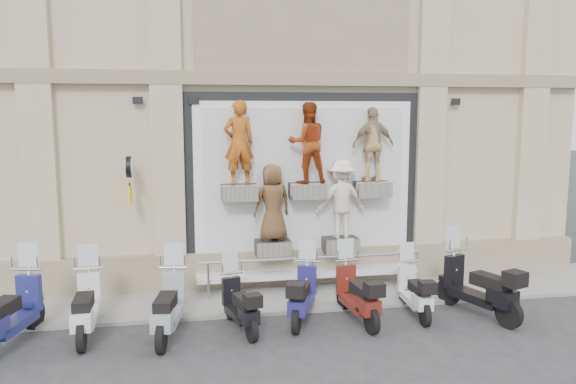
% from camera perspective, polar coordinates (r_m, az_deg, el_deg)
% --- Properties ---
extents(ground, '(90.00, 90.00, 0.00)m').
position_cam_1_polar(ground, '(10.96, 4.92, -13.88)').
color(ground, '#2C2C2F').
rests_on(ground, ground).
extents(sidewalk, '(16.00, 2.20, 0.08)m').
position_cam_1_polar(sidewalk, '(12.86, 2.40, -10.30)').
color(sidewalk, gray).
rests_on(sidewalk, ground).
extents(building, '(14.00, 8.60, 12.00)m').
position_cam_1_polar(building, '(17.12, -1.26, 14.47)').
color(building, '#C3B18E').
rests_on(building, ground).
extents(shop_vitrine, '(5.60, 0.83, 4.30)m').
position_cam_1_polar(shop_vitrine, '(12.94, 2.16, 0.80)').
color(shop_vitrine, black).
rests_on(shop_vitrine, ground).
extents(guard_rail, '(5.06, 0.10, 0.93)m').
position_cam_1_polar(guard_rail, '(12.64, 2.51, -8.61)').
color(guard_rail, '#9EA0A5').
rests_on(guard_rail, ground).
extents(clock_sign_bracket, '(0.10, 0.80, 1.02)m').
position_cam_1_polar(clock_sign_bracket, '(12.38, -15.82, 1.79)').
color(clock_sign_bracket, black).
rests_on(clock_sign_bracket, ground).
extents(scooter_a, '(1.11, 2.18, 1.70)m').
position_cam_1_polar(scooter_a, '(11.12, -26.39, -9.73)').
color(scooter_a, navy).
rests_on(scooter_a, ground).
extents(scooter_b, '(0.64, 1.97, 1.58)m').
position_cam_1_polar(scooter_b, '(11.05, -19.91, -9.79)').
color(scooter_b, silver).
rests_on(scooter_b, ground).
extents(scooter_c, '(0.89, 2.05, 1.61)m').
position_cam_1_polar(scooter_c, '(10.62, -12.06, -10.13)').
color(scooter_c, gray).
rests_on(scooter_c, ground).
extents(scooter_d, '(0.89, 1.76, 1.37)m').
position_cam_1_polar(scooter_d, '(10.77, -4.92, -10.39)').
color(scooter_d, black).
rests_on(scooter_d, ground).
extents(scooter_e, '(1.18, 1.92, 1.50)m').
position_cam_1_polar(scooter_e, '(11.16, 1.48, -9.34)').
color(scooter_e, navy).
rests_on(scooter_e, ground).
extents(scooter_f, '(0.76, 1.93, 1.53)m').
position_cam_1_polar(scooter_f, '(11.23, 7.04, -9.21)').
color(scooter_f, '#5B180F').
rests_on(scooter_f, ground).
extents(scooter_g, '(0.61, 1.73, 1.39)m').
position_cam_1_polar(scooter_g, '(11.78, 12.76, -8.90)').
color(scooter_g, silver).
rests_on(scooter_g, ground).
extents(scooter_h, '(1.30, 2.21, 1.72)m').
position_cam_1_polar(scooter_h, '(12.03, 18.76, -7.93)').
color(scooter_h, black).
rests_on(scooter_h, ground).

